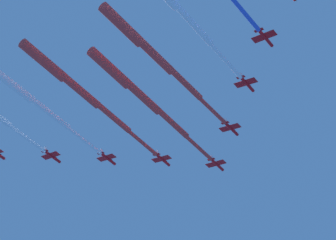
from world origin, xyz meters
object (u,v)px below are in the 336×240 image
at_px(jet_port_mid, 7,81).
at_px(jet_starboard_inner, 153,54).
at_px(jet_port_inner, 77,88).
at_px(jet_lead, 140,95).

bearing_deg(jet_port_mid, jet_starboard_inner, -58.71).
xyz_separation_m(jet_port_inner, jet_starboard_inner, (7.10, -30.58, -0.92)).
xyz_separation_m(jet_starboard_inner, jet_port_mid, (-26.72, 43.96, -0.08)).
bearing_deg(jet_starboard_inner, jet_port_mid, 121.29).
bearing_deg(jet_port_mid, jet_lead, -36.43).
distance_m(jet_lead, jet_starboard_inner, 19.60).
distance_m(jet_lead, jet_port_inner, 21.98).
xyz_separation_m(jet_lead, jet_starboard_inner, (-10.04, -16.83, -0.04)).
bearing_deg(jet_starboard_inner, jet_lead, 59.20).
bearing_deg(jet_lead, jet_starboard_inner, -120.80).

